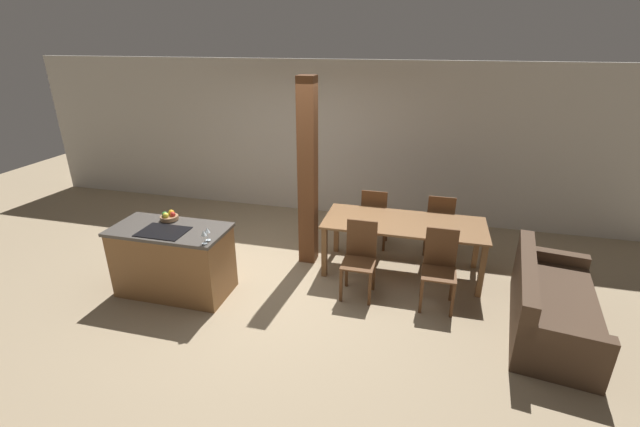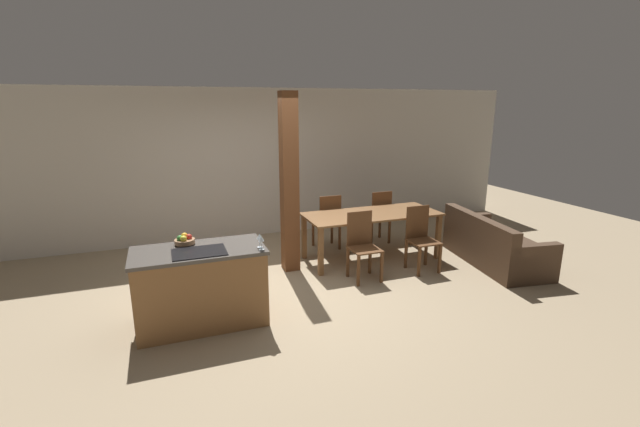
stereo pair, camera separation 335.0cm
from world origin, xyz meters
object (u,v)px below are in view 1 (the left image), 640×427
at_px(wine_glass_near, 204,234).
at_px(dining_chair_far_right, 439,223).
at_px(dining_chair_near_right, 439,267).
at_px(dining_chair_far_left, 374,217).
at_px(fruit_bowl, 169,216).
at_px(dining_chair_near_left, 360,258).
at_px(timber_post, 308,175).
at_px(kitchen_island, 174,260).
at_px(dining_table, 404,228).
at_px(couch, 550,307).
at_px(wine_glass_middle, 207,231).

distance_m(wine_glass_near, dining_chair_far_right, 3.42).
relative_size(dining_chair_near_right, dining_chair_far_left, 1.00).
distance_m(fruit_bowl, dining_chair_near_left, 2.45).
bearing_deg(timber_post, kitchen_island, -138.71).
height_order(kitchen_island, dining_table, kitchen_island).
distance_m(dining_chair_far_left, timber_post, 1.34).
relative_size(dining_chair_far_left, couch, 0.50).
xyz_separation_m(wine_glass_near, wine_glass_middle, (0.00, 0.08, 0.00)).
relative_size(dining_table, dining_chair_far_right, 2.24).
height_order(fruit_bowl, couch, fruit_bowl).
height_order(dining_chair_near_left, timber_post, timber_post).
bearing_deg(fruit_bowl, wine_glass_middle, -28.87).
relative_size(wine_glass_near, wine_glass_middle, 1.00).
height_order(dining_chair_near_left, dining_chair_far_right, same).
xyz_separation_m(wine_glass_middle, dining_chair_near_left, (1.63, 0.76, -0.52)).
bearing_deg(couch, dining_chair_near_left, 93.47).
relative_size(wine_glass_middle, dining_table, 0.07).
bearing_deg(dining_chair_far_left, wine_glass_near, 53.18).
distance_m(wine_glass_middle, dining_table, 2.57).
relative_size(fruit_bowl, timber_post, 0.09).
height_order(kitchen_island, dining_chair_far_left, dining_chair_far_left).
height_order(dining_table, timber_post, timber_post).
xyz_separation_m(fruit_bowl, dining_chair_far_left, (2.39, 1.67, -0.44)).
bearing_deg(dining_table, dining_chair_near_left, -125.72).
bearing_deg(couch, kitchen_island, 103.17).
bearing_deg(fruit_bowl, wine_glass_near, -33.25).
distance_m(dining_chair_far_left, couch, 2.66).
relative_size(dining_chair_far_right, couch, 0.50).
bearing_deg(dining_table, dining_chair_far_right, 54.28).
bearing_deg(dining_table, timber_post, 179.26).
bearing_deg(wine_glass_near, dining_chair_far_left, 53.18).
bearing_deg(dining_chair_far_right, fruit_bowl, 26.49).
distance_m(kitchen_island, timber_post, 2.06).
distance_m(fruit_bowl, wine_glass_near, 0.92).
bearing_deg(wine_glass_near, timber_post, 63.19).
xyz_separation_m(fruit_bowl, timber_post, (1.53, 1.02, 0.36)).
xyz_separation_m(dining_chair_far_right, couch, (1.21, -1.52, -0.23)).
xyz_separation_m(kitchen_island, timber_post, (1.41, 1.24, 0.85)).
distance_m(wine_glass_middle, dining_chair_far_left, 2.70).
relative_size(wine_glass_near, dining_table, 0.07).
relative_size(wine_glass_near, dining_chair_far_right, 0.17).
xyz_separation_m(wine_glass_middle, dining_chair_near_right, (2.59, 0.76, -0.52)).
bearing_deg(kitchen_island, dining_table, 23.95).
height_order(wine_glass_middle, dining_chair_far_right, wine_glass_middle).
bearing_deg(dining_chair_far_left, couch, 144.86).
xyz_separation_m(kitchen_island, fruit_bowl, (-0.13, 0.22, 0.49)).
height_order(wine_glass_near, dining_chair_far_right, wine_glass_near).
relative_size(dining_chair_far_right, timber_post, 0.37).
bearing_deg(couch, wine_glass_near, 108.17).
xyz_separation_m(dining_chair_near_left, dining_chair_near_right, (0.96, 0.00, 0.00)).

